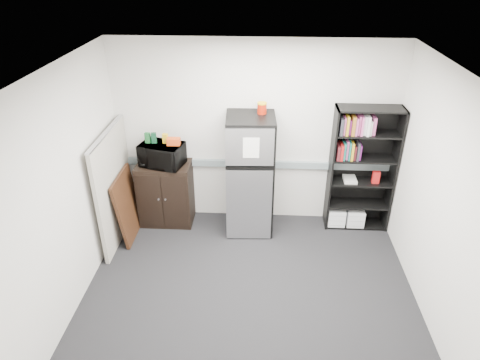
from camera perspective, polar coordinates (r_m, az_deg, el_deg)
The scene contains 18 objects.
floor at distance 5.39m, azimuth 1.21°, elevation -14.81°, with size 4.00×4.00×0.00m, color black.
wall_back at distance 6.13m, azimuth 1.98°, elevation 6.05°, with size 4.00×0.02×2.70m, color silver.
wall_right at distance 4.94m, azimuth 25.28°, elevation -2.89°, with size 0.02×3.50×2.70m, color silver.
wall_left at distance 5.03m, azimuth -22.03°, elevation -1.59°, with size 0.02×3.50×2.70m, color silver.
ceiling at distance 4.04m, azimuth 1.62°, elevation 14.19°, with size 4.00×3.50×0.02m, color white.
electrical_raceway at distance 6.29m, azimuth 1.90°, elevation 2.16°, with size 3.92×0.05×0.10m, color gray.
wall_note at distance 6.07m, azimuth -1.33°, elevation 7.85°, with size 0.14×0.00×0.10m, color white.
bookshelf at distance 6.28m, azimuth 15.76°, elevation 1.69°, with size 0.90×0.34×1.85m.
cubicle_partition at distance 6.11m, azimuth -16.40°, elevation -0.89°, with size 0.06×1.30×1.62m.
cabinet at distance 6.46m, azimuth -9.84°, elevation -1.76°, with size 0.77×0.51×0.96m.
microwave at distance 6.14m, azimuth -10.37°, elevation 3.35°, with size 0.59×0.40×0.33m, color black.
snack_box_a at distance 6.13m, azimuth -12.21°, elevation 5.53°, with size 0.07×0.05×0.15m, color #1A5C29.
snack_box_b at distance 6.10m, azimuth -11.41°, elevation 5.52°, with size 0.07×0.05×0.15m, color #0C341F.
snack_box_c at distance 6.07m, azimuth -9.93°, elevation 5.47°, with size 0.07×0.05×0.14m, color gold.
snack_bag at distance 6.00m, azimuth -8.84°, elevation 5.10°, with size 0.18×0.10×0.10m, color #D34415.
refrigerator at distance 6.04m, azimuth 1.35°, elevation 0.66°, with size 0.68×0.71×1.74m.
coffee_can at distance 5.77m, azimuth 2.95°, elevation 9.66°, with size 0.13×0.13×0.17m.
framed_poster at distance 6.26m, azimuth -14.74°, elevation -3.32°, with size 0.17×0.76×0.97m.
Camera 1 is at (0.11, -3.91, 3.71)m, focal length 32.00 mm.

